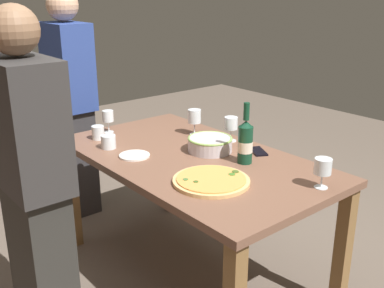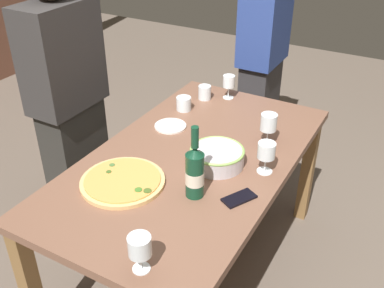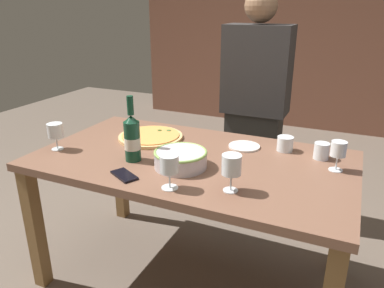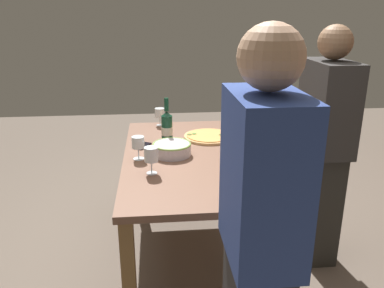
# 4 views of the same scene
# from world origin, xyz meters

# --- Properties ---
(ground_plane) EXTENTS (8.00, 8.00, 0.00)m
(ground_plane) POSITION_xyz_m (0.00, 0.00, 0.00)
(ground_plane) COLOR #66584C
(dining_table) EXTENTS (1.60, 0.90, 0.75)m
(dining_table) POSITION_xyz_m (0.00, 0.00, 0.66)
(dining_table) COLOR brown
(dining_table) RESTS_ON ground
(brick_wall_back) EXTENTS (4.11, 0.16, 2.83)m
(brick_wall_back) POSITION_xyz_m (0.00, 3.20, 1.41)
(brick_wall_back) COLOR brown
(brick_wall_back) RESTS_ON ground
(pizza) EXTENTS (0.37, 0.37, 0.03)m
(pizza) POSITION_xyz_m (-0.34, 0.16, 0.76)
(pizza) COLOR #E3B370
(pizza) RESTS_ON dining_table
(serving_bowl) EXTENTS (0.26, 0.26, 0.08)m
(serving_bowl) POSITION_xyz_m (-0.00, -0.13, 0.80)
(serving_bowl) COLOR silver
(serving_bowl) RESTS_ON dining_table
(wine_bottle) EXTENTS (0.08, 0.08, 0.33)m
(wine_bottle) POSITION_xyz_m (-0.25, -0.16, 0.87)
(wine_bottle) COLOR #123F29
(wine_bottle) RESTS_ON dining_table
(wine_glass_near_pizza) EXTENTS (0.07, 0.07, 0.14)m
(wine_glass_near_pizza) POSITION_xyz_m (0.68, 0.13, 0.85)
(wine_glass_near_pizza) COLOR white
(wine_glass_near_pizza) RESTS_ON dining_table
(wine_glass_by_bottle) EXTENTS (0.08, 0.08, 0.15)m
(wine_glass_by_bottle) POSITION_xyz_m (-0.71, -0.20, 0.85)
(wine_glass_by_bottle) COLOR white
(wine_glass_by_bottle) RESTS_ON dining_table
(wine_glass_far_left) EXTENTS (0.08, 0.08, 0.16)m
(wine_glass_far_left) POSITION_xyz_m (0.30, -0.27, 0.86)
(wine_glass_far_left) COLOR white
(wine_glass_far_left) RESTS_ON dining_table
(wine_glass_far_right) EXTENTS (0.08, 0.08, 0.15)m
(wine_glass_far_right) POSITION_xyz_m (0.05, -0.35, 0.86)
(wine_glass_far_right) COLOR white
(wine_glass_far_right) RESTS_ON dining_table
(cup_amber) EXTENTS (0.08, 0.08, 0.08)m
(cup_amber) POSITION_xyz_m (0.60, 0.25, 0.79)
(cup_amber) COLOR white
(cup_amber) RESTS_ON dining_table
(cup_ceramic) EXTENTS (0.09, 0.09, 0.08)m
(cup_ceramic) POSITION_xyz_m (0.41, 0.29, 0.79)
(cup_ceramic) COLOR white
(cup_ceramic) RESTS_ON dining_table
(side_plate) EXTENTS (0.17, 0.17, 0.01)m
(side_plate) POSITION_xyz_m (0.20, 0.25, 0.76)
(side_plate) COLOR white
(side_plate) RESTS_ON dining_table
(cell_phone) EXTENTS (0.16, 0.13, 0.01)m
(cell_phone) POSITION_xyz_m (-0.19, -0.33, 0.76)
(cell_phone) COLOR black
(cell_phone) RESTS_ON dining_table
(person_guest_left) EXTENTS (0.44, 0.24, 1.58)m
(person_guest_left) POSITION_xyz_m (0.09, 0.86, 0.79)
(person_guest_left) COLOR #2E2C29
(person_guest_left) RESTS_ON ground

